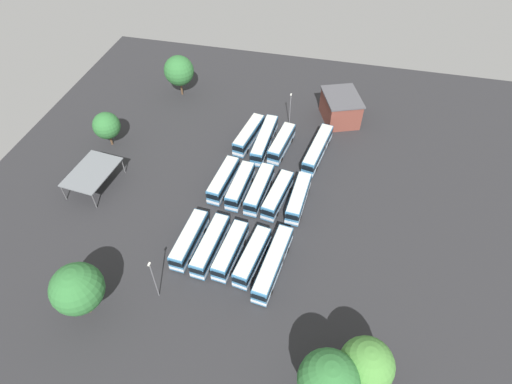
% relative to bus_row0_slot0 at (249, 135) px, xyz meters
% --- Properties ---
extents(ground_plane, '(105.73, 105.73, 0.00)m').
position_rel_bus_row0_slot0_xyz_m(ground_plane, '(14.94, 5.75, -1.84)').
color(ground_plane, '#28282B').
extents(bus_row0_slot0, '(11.48, 4.28, 3.48)m').
position_rel_bus_row0_slot0_xyz_m(bus_row0_slot0, '(0.00, 0.00, 0.00)').
color(bus_row0_slot0, teal).
rests_on(bus_row0_slot0, ground_plane).
extents(bus_row0_slot1, '(13.46, 3.00, 3.48)m').
position_rel_bus_row0_slot0_xyz_m(bus_row0_slot1, '(0.79, 3.52, 0.00)').
color(bus_row0_slot1, teal).
rests_on(bus_row0_slot1, ground_plane).
extents(bus_row0_slot2, '(10.60, 3.98, 3.48)m').
position_rel_bus_row0_slot0_xyz_m(bus_row0_slot2, '(1.13, 7.14, -0.00)').
color(bus_row0_slot2, teal).
rests_on(bus_row0_slot2, ground_plane).
extents(bus_row0_slot4, '(13.59, 4.68, 3.48)m').
position_rel_bus_row0_slot0_xyz_m(bus_row0_slot4, '(1.28, 14.50, 0.00)').
color(bus_row0_slot4, teal).
rests_on(bus_row0_slot4, ground_plane).
extents(bus_row1_slot0, '(10.54, 3.52, 3.48)m').
position_rel_bus_row0_slot0_xyz_m(bus_row1_slot0, '(14.01, -1.35, -0.00)').
color(bus_row1_slot0, teal).
rests_on(bus_row1_slot0, ground_plane).
extents(bus_row1_slot1, '(10.43, 3.13, 3.48)m').
position_rel_bus_row0_slot0_xyz_m(bus_row1_slot1, '(14.72, 2.05, -0.00)').
color(bus_row1_slot1, teal).
rests_on(bus_row1_slot1, ground_plane).
extents(bus_row1_slot2, '(11.14, 3.36, 3.48)m').
position_rel_bus_row0_slot0_xyz_m(bus_row1_slot2, '(14.77, 5.64, -0.00)').
color(bus_row1_slot2, teal).
rests_on(bus_row1_slot2, ground_plane).
extents(bus_row1_slot3, '(10.61, 4.11, 3.48)m').
position_rel_bus_row0_slot0_xyz_m(bus_row1_slot3, '(15.47, 9.16, -0.00)').
color(bus_row1_slot3, teal).
rests_on(bus_row1_slot3, ground_plane).
extents(bus_row1_slot4, '(10.61, 3.13, 3.48)m').
position_rel_bus_row0_slot0_xyz_m(bus_row1_slot4, '(15.32, 12.92, -0.00)').
color(bus_row1_slot4, teal).
rests_on(bus_row1_slot4, ground_plane).
extents(bus_row2_slot0, '(10.87, 3.21, 3.48)m').
position_rel_bus_row0_slot0_xyz_m(bus_row2_slot0, '(28.55, -2.84, -0.00)').
color(bus_row2_slot0, teal).
rests_on(bus_row2_slot0, ground_plane).
extents(bus_row2_slot1, '(11.36, 3.42, 3.48)m').
position_rel_bus_row0_slot0_xyz_m(bus_row2_slot1, '(28.84, 0.83, -0.00)').
color(bus_row2_slot1, teal).
rests_on(bus_row2_slot1, ground_plane).
extents(bus_row2_slot2, '(10.50, 3.52, 3.48)m').
position_rel_bus_row0_slot0_xyz_m(bus_row2_slot2, '(29.07, 4.21, -0.00)').
color(bus_row2_slot2, teal).
rests_on(bus_row2_slot2, ground_plane).
extents(bus_row2_slot3, '(10.68, 4.01, 3.48)m').
position_rel_bus_row0_slot0_xyz_m(bus_row2_slot3, '(29.44, 7.90, -0.00)').
color(bus_row2_slot3, teal).
rests_on(bus_row2_slot3, ground_plane).
extents(bus_row2_slot4, '(13.57, 4.06, 3.48)m').
position_rel_bus_row0_slot0_xyz_m(bus_row2_slot4, '(29.87, 11.34, 0.00)').
color(bus_row2_slot4, teal).
rests_on(bus_row2_slot4, ground_plane).
extents(depot_building, '(11.46, 10.24, 5.99)m').
position_rel_bus_row0_slot0_xyz_m(depot_building, '(-12.31, 17.58, 1.17)').
color(depot_building, brown).
rests_on(depot_building, ground_plane).
extents(maintenance_shelter, '(10.93, 8.02, 3.68)m').
position_rel_bus_row0_slot0_xyz_m(maintenance_shelter, '(19.16, -24.85, 1.67)').
color(maintenance_shelter, slate).
rests_on(maintenance_shelter, ground_plane).
extents(lamp_post_mid_lot, '(0.56, 0.28, 8.38)m').
position_rel_bus_row0_slot0_xyz_m(lamp_post_mid_lot, '(38.27, -4.42, 2.76)').
color(lamp_post_mid_lot, slate).
rests_on(lamp_post_mid_lot, ground_plane).
extents(lamp_post_near_entrance, '(0.56, 0.28, 7.75)m').
position_rel_bus_row0_slot0_xyz_m(lamp_post_near_entrance, '(-7.87, 7.15, 2.44)').
color(lamp_post_near_entrance, slate).
rests_on(lamp_post_near_entrance, ground_plane).
extents(tree_northwest, '(5.47, 5.47, 7.53)m').
position_rel_bus_row0_slot0_xyz_m(tree_northwest, '(7.29, -27.62, 2.94)').
color(tree_northwest, brown).
rests_on(tree_northwest, ground_plane).
extents(tree_west_edge, '(6.72, 6.72, 9.15)m').
position_rel_bus_row0_slot0_xyz_m(tree_west_edge, '(44.18, 25.61, 3.94)').
color(tree_west_edge, brown).
rests_on(tree_west_edge, ground_plane).
extents(tree_east_edge, '(6.82, 6.82, 9.68)m').
position_rel_bus_row0_slot0_xyz_m(tree_east_edge, '(-13.66, -19.84, 4.42)').
color(tree_east_edge, brown).
rests_on(tree_east_edge, ground_plane).
extents(tree_north_edge, '(7.35, 7.35, 10.13)m').
position_rel_bus_row0_slot0_xyz_m(tree_north_edge, '(47.37, 21.33, 4.60)').
color(tree_north_edge, brown).
rests_on(tree_north_edge, ground_plane).
extents(tree_south_edge, '(7.28, 7.28, 9.87)m').
position_rel_bus_row0_slot0_xyz_m(tree_south_edge, '(43.00, -13.25, 4.39)').
color(tree_south_edge, brown).
rests_on(tree_south_edge, ground_plane).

